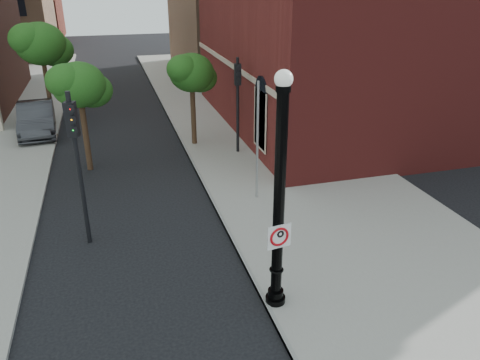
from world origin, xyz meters
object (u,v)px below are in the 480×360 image
object	(u,v)px
parked_car	(37,118)
traffic_signal_left	(75,145)
no_parking_sign	(279,236)
lamppost	(279,209)
traffic_signal_right	(238,91)

from	to	relation	value
parked_car	traffic_signal_left	world-z (taller)	traffic_signal_left
no_parking_sign	traffic_signal_left	xyz separation A→B (m)	(-4.57, 4.65, 1.12)
lamppost	traffic_signal_left	size ratio (longest dim) A/B	1.24
lamppost	traffic_signal_left	xyz separation A→B (m)	(-4.59, 4.49, 0.48)
no_parking_sign	parked_car	world-z (taller)	no_parking_sign
parked_car	traffic_signal_right	xyz separation A→B (m)	(9.33, -5.83, 2.19)
parked_car	traffic_signal_right	world-z (taller)	traffic_signal_right
lamppost	traffic_signal_right	xyz separation A→B (m)	(2.05, 10.84, 0.24)
lamppost	no_parking_sign	size ratio (longest dim) A/B	9.71
lamppost	no_parking_sign	bearing A→B (deg)	-97.06
no_parking_sign	parked_car	size ratio (longest dim) A/B	0.12
no_parking_sign	traffic_signal_right	bearing A→B (deg)	71.61
no_parking_sign	traffic_signal_left	size ratio (longest dim) A/B	0.13
lamppost	no_parking_sign	distance (m)	0.66
traffic_signal_right	no_parking_sign	bearing A→B (deg)	-96.55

